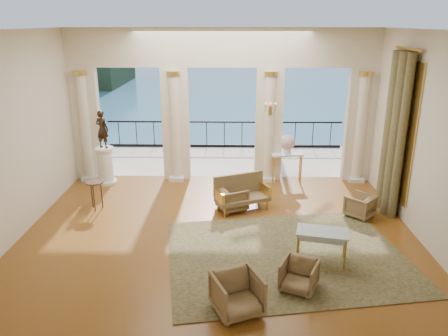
{
  "coord_description": "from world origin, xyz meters",
  "views": [
    {
      "loc": [
        0.29,
        -9.01,
        4.65
      ],
      "look_at": [
        0.11,
        0.6,
        1.42
      ],
      "focal_mm": 35.0,
      "sensor_mm": 36.0,
      "label": 1
    }
  ],
  "objects_px": {
    "statue": "(102,129)",
    "side_table": "(95,185)",
    "game_table": "(322,234)",
    "pedestal": "(106,166)",
    "armchair_d": "(232,197)",
    "settee": "(241,193)",
    "armchair_c": "(360,205)",
    "console_table": "(287,158)",
    "armchair_a": "(237,292)",
    "armchair_b": "(299,274)"
  },
  "relations": [
    {
      "from": "console_table",
      "to": "settee",
      "type": "bearing_deg",
      "value": -133.76
    },
    {
      "from": "armchair_a",
      "to": "side_table",
      "type": "relative_size",
      "value": 1.01
    },
    {
      "from": "armchair_a",
      "to": "statue",
      "type": "xyz_separation_m",
      "value": [
        -3.89,
        6.15,
        1.29
      ]
    },
    {
      "from": "game_table",
      "to": "statue",
      "type": "height_order",
      "value": "statue"
    },
    {
      "from": "armchair_a",
      "to": "statue",
      "type": "bearing_deg",
      "value": 99.19
    },
    {
      "from": "armchair_d",
      "to": "pedestal",
      "type": "height_order",
      "value": "pedestal"
    },
    {
      "from": "settee",
      "to": "side_table",
      "type": "relative_size",
      "value": 1.98
    },
    {
      "from": "pedestal",
      "to": "game_table",
      "type": "bearing_deg",
      "value": -38.71
    },
    {
      "from": "armchair_a",
      "to": "armchair_b",
      "type": "distance_m",
      "value": 1.32
    },
    {
      "from": "statue",
      "to": "side_table",
      "type": "xyz_separation_m",
      "value": [
        0.27,
        -1.94,
        -1.02
      ]
    },
    {
      "from": "armchair_d",
      "to": "settee",
      "type": "height_order",
      "value": "settee"
    },
    {
      "from": "armchair_a",
      "to": "side_table",
      "type": "distance_m",
      "value": 5.56
    },
    {
      "from": "armchair_b",
      "to": "game_table",
      "type": "relative_size",
      "value": 0.57
    },
    {
      "from": "armchair_a",
      "to": "console_table",
      "type": "bearing_deg",
      "value": 53.03
    },
    {
      "from": "armchair_d",
      "to": "settee",
      "type": "relative_size",
      "value": 0.46
    },
    {
      "from": "game_table",
      "to": "pedestal",
      "type": "relative_size",
      "value": 0.99
    },
    {
      "from": "game_table",
      "to": "side_table",
      "type": "xyz_separation_m",
      "value": [
        -5.33,
        2.55,
        0.03
      ]
    },
    {
      "from": "armchair_c",
      "to": "armchair_d",
      "type": "relative_size",
      "value": 0.92
    },
    {
      "from": "pedestal",
      "to": "console_table",
      "type": "relative_size",
      "value": 1.12
    },
    {
      "from": "armchair_a",
      "to": "armchair_c",
      "type": "distance_m",
      "value": 4.96
    },
    {
      "from": "armchair_c",
      "to": "armchair_d",
      "type": "bearing_deg",
      "value": -52.45
    },
    {
      "from": "armchair_b",
      "to": "game_table",
      "type": "xyz_separation_m",
      "value": [
        0.58,
        0.98,
        0.3
      ]
    },
    {
      "from": "settee",
      "to": "side_table",
      "type": "height_order",
      "value": "settee"
    },
    {
      "from": "armchair_c",
      "to": "console_table",
      "type": "distance_m",
      "value": 2.95
    },
    {
      "from": "statue",
      "to": "console_table",
      "type": "relative_size",
      "value": 1.13
    },
    {
      "from": "armchair_d",
      "to": "console_table",
      "type": "bearing_deg",
      "value": -64.73
    },
    {
      "from": "armchair_c",
      "to": "settee",
      "type": "bearing_deg",
      "value": -54.34
    },
    {
      "from": "game_table",
      "to": "pedestal",
      "type": "bearing_deg",
      "value": 153.71
    },
    {
      "from": "armchair_d",
      "to": "side_table",
      "type": "distance_m",
      "value": 3.55
    },
    {
      "from": "game_table",
      "to": "statue",
      "type": "xyz_separation_m",
      "value": [
        -5.61,
        4.49,
        1.05
      ]
    },
    {
      "from": "armchair_c",
      "to": "game_table",
      "type": "height_order",
      "value": "game_table"
    },
    {
      "from": "game_table",
      "to": "console_table",
      "type": "xyz_separation_m",
      "value": [
        -0.15,
        4.69,
        0.12
      ]
    },
    {
      "from": "statue",
      "to": "side_table",
      "type": "bearing_deg",
      "value": 119.2
    },
    {
      "from": "armchair_b",
      "to": "pedestal",
      "type": "xyz_separation_m",
      "value": [
        -5.02,
        5.48,
        0.22
      ]
    },
    {
      "from": "armchair_b",
      "to": "armchair_c",
      "type": "height_order",
      "value": "same"
    },
    {
      "from": "armchair_a",
      "to": "armchair_b",
      "type": "relative_size",
      "value": 1.22
    },
    {
      "from": "settee",
      "to": "game_table",
      "type": "xyz_separation_m",
      "value": [
        1.57,
        -2.63,
        0.17
      ]
    },
    {
      "from": "statue",
      "to": "armchair_d",
      "type": "bearing_deg",
      "value": 174.25
    },
    {
      "from": "statue",
      "to": "armchair_c",
      "type": "bearing_deg",
      "value": -176.85
    },
    {
      "from": "armchair_b",
      "to": "armchair_c",
      "type": "distance_m",
      "value": 3.76
    },
    {
      "from": "armchair_b",
      "to": "settee",
      "type": "relative_size",
      "value": 0.42
    },
    {
      "from": "armchair_b",
      "to": "armchair_d",
      "type": "relative_size",
      "value": 0.92
    },
    {
      "from": "settee",
      "to": "console_table",
      "type": "relative_size",
      "value": 1.52
    },
    {
      "from": "armchair_b",
      "to": "statue",
      "type": "bearing_deg",
      "value": 156.98
    },
    {
      "from": "pedestal",
      "to": "statue",
      "type": "distance_m",
      "value": 1.14
    },
    {
      "from": "armchair_b",
      "to": "side_table",
      "type": "relative_size",
      "value": 0.83
    },
    {
      "from": "statue",
      "to": "side_table",
      "type": "height_order",
      "value": "statue"
    },
    {
      "from": "armchair_b",
      "to": "armchair_c",
      "type": "xyz_separation_m",
      "value": [
        1.98,
        3.19,
        0.0
      ]
    },
    {
      "from": "statue",
      "to": "armchair_b",
      "type": "bearing_deg",
      "value": 153.73
    },
    {
      "from": "armchair_d",
      "to": "side_table",
      "type": "height_order",
      "value": "side_table"
    }
  ]
}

